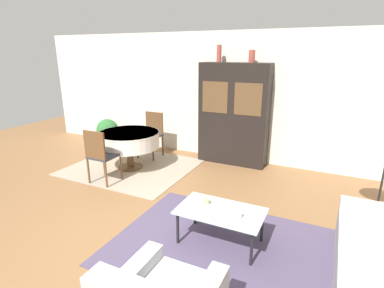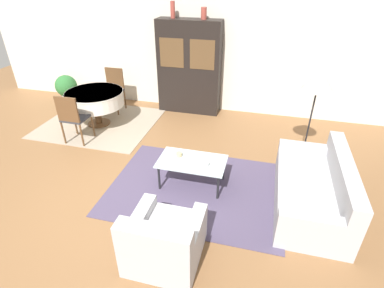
{
  "view_description": "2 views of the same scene",
  "coord_description": "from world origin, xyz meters",
  "px_view_note": "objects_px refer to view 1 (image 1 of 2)",
  "views": [
    {
      "loc": [
        2.08,
        -2.48,
        2.28
      ],
      "look_at": [
        0.2,
        1.4,
        0.95
      ],
      "focal_mm": 28.0,
      "sensor_mm": 36.0,
      "label": 1
    },
    {
      "loc": [
        1.95,
        -3.14,
        3.02
      ],
      "look_at": [
        0.99,
        0.56,
        0.75
      ],
      "focal_mm": 28.0,
      "sensor_mm": 36.0,
      "label": 2
    }
  ],
  "objects_px": {
    "display_cabinet": "(234,114)",
    "dining_chair_near": "(100,153)",
    "bowl": "(234,214)",
    "potted_plant": "(108,131)",
    "dining_table": "(129,140)",
    "coffee_table": "(221,213)",
    "vase_tall": "(219,54)",
    "dining_chair_far": "(152,132)",
    "cup": "(206,201)",
    "vase_short": "(252,56)"
  },
  "relations": [
    {
      "from": "display_cabinet",
      "to": "bowl",
      "type": "bearing_deg",
      "value": -71.16
    },
    {
      "from": "dining_table",
      "to": "bowl",
      "type": "bearing_deg",
      "value": -30.66
    },
    {
      "from": "vase_short",
      "to": "coffee_table",
      "type": "bearing_deg",
      "value": -80.33
    },
    {
      "from": "dining_table",
      "to": "vase_tall",
      "type": "relative_size",
      "value": 3.62
    },
    {
      "from": "bowl",
      "to": "coffee_table",
      "type": "bearing_deg",
      "value": 161.8
    },
    {
      "from": "vase_short",
      "to": "potted_plant",
      "type": "bearing_deg",
      "value": -175.35
    },
    {
      "from": "dining_chair_near",
      "to": "dining_chair_far",
      "type": "distance_m",
      "value": 1.65
    },
    {
      "from": "display_cabinet",
      "to": "dining_chair_near",
      "type": "relative_size",
      "value": 2.11
    },
    {
      "from": "bowl",
      "to": "potted_plant",
      "type": "distance_m",
      "value": 4.88
    },
    {
      "from": "coffee_table",
      "to": "display_cabinet",
      "type": "bearing_deg",
      "value": 105.75
    },
    {
      "from": "dining_chair_near",
      "to": "vase_short",
      "type": "height_order",
      "value": "vase_short"
    },
    {
      "from": "vase_short",
      "to": "cup",
      "type": "bearing_deg",
      "value": -84.79
    },
    {
      "from": "cup",
      "to": "coffee_table",
      "type": "bearing_deg",
      "value": -17.9
    },
    {
      "from": "dining_chair_far",
      "to": "cup",
      "type": "xyz_separation_m",
      "value": [
        2.31,
        -2.31,
        -0.09
      ]
    },
    {
      "from": "display_cabinet",
      "to": "cup",
      "type": "bearing_deg",
      "value": -78.37
    },
    {
      "from": "dining_table",
      "to": "coffee_table",
      "type": "bearing_deg",
      "value": -31.48
    },
    {
      "from": "vase_tall",
      "to": "bowl",
      "type": "bearing_deg",
      "value": -65.05
    },
    {
      "from": "dining_chair_far",
      "to": "vase_short",
      "type": "relative_size",
      "value": 4.2
    },
    {
      "from": "dining_chair_near",
      "to": "dining_chair_far",
      "type": "bearing_deg",
      "value": 90.0
    },
    {
      "from": "cup",
      "to": "dining_chair_far",
      "type": "bearing_deg",
      "value": 135.04
    },
    {
      "from": "dining_chair_near",
      "to": "potted_plant",
      "type": "bearing_deg",
      "value": 128.15
    },
    {
      "from": "vase_tall",
      "to": "dining_chair_near",
      "type": "bearing_deg",
      "value": -123.88
    },
    {
      "from": "potted_plant",
      "to": "display_cabinet",
      "type": "bearing_deg",
      "value": 5.09
    },
    {
      "from": "coffee_table",
      "to": "dining_chair_near",
      "type": "height_order",
      "value": "dining_chair_near"
    },
    {
      "from": "display_cabinet",
      "to": "cup",
      "type": "xyz_separation_m",
      "value": [
        0.56,
        -2.73,
        -0.56
      ]
    },
    {
      "from": "coffee_table",
      "to": "potted_plant",
      "type": "bearing_deg",
      "value": 147.42
    },
    {
      "from": "bowl",
      "to": "dining_table",
      "type": "bearing_deg",
      "value": 149.34
    },
    {
      "from": "dining_table",
      "to": "potted_plant",
      "type": "bearing_deg",
      "value": 145.52
    },
    {
      "from": "coffee_table",
      "to": "vase_short",
      "type": "xyz_separation_m",
      "value": [
        -0.48,
        2.81,
        1.79
      ]
    },
    {
      "from": "display_cabinet",
      "to": "bowl",
      "type": "height_order",
      "value": "display_cabinet"
    },
    {
      "from": "dining_chair_far",
      "to": "coffee_table",
      "type": "bearing_deg",
      "value": 136.84
    },
    {
      "from": "dining_chair_near",
      "to": "cup",
      "type": "height_order",
      "value": "dining_chair_near"
    },
    {
      "from": "coffee_table",
      "to": "cup",
      "type": "xyz_separation_m",
      "value": [
        -0.23,
        0.07,
        0.08
      ]
    },
    {
      "from": "potted_plant",
      "to": "bowl",
      "type": "bearing_deg",
      "value": -32.0
    },
    {
      "from": "display_cabinet",
      "to": "dining_chair_near",
      "type": "xyz_separation_m",
      "value": [
        -1.75,
        -2.08,
        -0.47
      ]
    },
    {
      "from": "display_cabinet",
      "to": "bowl",
      "type": "xyz_separation_m",
      "value": [
        0.98,
        -2.87,
        -0.57
      ]
    },
    {
      "from": "bowl",
      "to": "vase_short",
      "type": "distance_m",
      "value": 3.41
    },
    {
      "from": "cup",
      "to": "vase_short",
      "type": "distance_m",
      "value": 3.24
    },
    {
      "from": "display_cabinet",
      "to": "dining_chair_far",
      "type": "xyz_separation_m",
      "value": [
        -1.75,
        -0.42,
        -0.47
      ]
    },
    {
      "from": "dining_chair_far",
      "to": "potted_plant",
      "type": "distance_m",
      "value": 1.43
    },
    {
      "from": "bowl",
      "to": "vase_tall",
      "type": "xyz_separation_m",
      "value": [
        -1.33,
        2.87,
        1.77
      ]
    },
    {
      "from": "display_cabinet",
      "to": "vase_tall",
      "type": "xyz_separation_m",
      "value": [
        -0.36,
        0.0,
        1.21
      ]
    },
    {
      "from": "coffee_table",
      "to": "cup",
      "type": "height_order",
      "value": "cup"
    },
    {
      "from": "coffee_table",
      "to": "dining_chair_far",
      "type": "height_order",
      "value": "dining_chair_far"
    },
    {
      "from": "bowl",
      "to": "dining_chair_near",
      "type": "bearing_deg",
      "value": 163.82
    },
    {
      "from": "display_cabinet",
      "to": "potted_plant",
      "type": "height_order",
      "value": "display_cabinet"
    },
    {
      "from": "dining_chair_far",
      "to": "potted_plant",
      "type": "relative_size",
      "value": 1.42
    },
    {
      "from": "display_cabinet",
      "to": "dining_chair_near",
      "type": "bearing_deg",
      "value": -130.14
    },
    {
      "from": "dining_table",
      "to": "vase_short",
      "type": "distance_m",
      "value": 2.89
    },
    {
      "from": "display_cabinet",
      "to": "potted_plant",
      "type": "bearing_deg",
      "value": -174.91
    }
  ]
}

